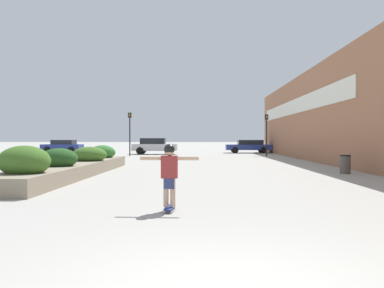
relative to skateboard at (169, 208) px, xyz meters
name	(u,v)px	position (x,y,z in m)	size (l,w,h in m)	color
building_wall_right	(346,108)	(8.38, 12.10, 3.10)	(0.67, 48.18, 6.32)	#9E6647
planter_box	(75,165)	(-4.56, 7.31, 0.40)	(1.70, 12.13, 1.35)	gray
skateboard	(169,208)	(0.00, 0.00, 0.00)	(0.22, 0.67, 0.09)	navy
skateboarder	(169,169)	(0.00, 0.00, 0.84)	(1.26, 0.23, 1.35)	tan
trash_bin	(345,164)	(7.02, 8.64, 0.35)	(0.47, 0.47, 0.82)	#514C47
car_leftmost	(249,146)	(5.72, 31.91, 0.68)	(4.75, 2.06, 1.38)	navy
car_center_left	(63,146)	(-14.09, 31.42, 0.68)	(4.08, 1.96, 1.38)	navy
car_center_right	(155,146)	(-3.91, 28.45, 0.76)	(4.35, 1.91, 1.57)	#BCBCC1
traffic_light_left	(130,127)	(-5.63, 24.76, 2.51)	(0.28, 0.30, 3.82)	black
traffic_light_right	(267,128)	(6.44, 25.28, 2.42)	(0.28, 0.30, 3.68)	black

